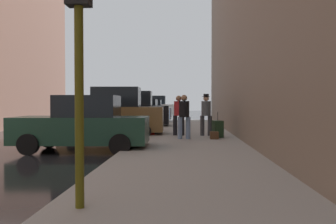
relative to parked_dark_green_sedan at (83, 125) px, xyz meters
The scene contains 14 objects.
sidewalk 3.71m from the parked_dark_green_sedan, 22.26° to the right, with size 4.00×40.00×0.15m, color gray.
parked_dark_green_sedan is the anchor object (origin of this frame).
parked_bronze_suv 5.01m from the parked_dark_green_sedan, 90.00° to the left, with size 4.67×2.20×2.25m.
parked_black_suv 10.90m from the parked_dark_green_sedan, 90.00° to the left, with size 4.65×2.16×2.25m.
parked_blue_sedan 16.06m from the parked_dark_green_sedan, 90.00° to the left, with size 4.26×2.18×1.79m.
parked_gray_coupe 21.07m from the parked_dark_green_sedan, 90.00° to the left, with size 4.22×2.10×1.79m.
parked_white_van 26.70m from the parked_dark_green_sedan, 90.00° to the left, with size 4.60×2.06×2.25m.
fire_hydrant 4.85m from the parked_dark_green_sedan, 68.09° to the left, with size 0.42×0.22×0.70m.
traffic_light 7.34m from the parked_dark_green_sedan, 74.85° to the right, with size 0.32×0.32×3.60m.
pedestrian_with_beanie 5.88m from the parked_dark_green_sedan, 45.09° to the left, with size 0.51×0.43×1.78m.
pedestrian_in_jeans 4.22m from the parked_dark_green_sedan, 40.19° to the left, with size 0.52×0.44×1.71m.
pedestrian_in_red_jacket 5.21m from the parked_dark_green_sedan, 55.13° to the left, with size 0.53×0.48×1.71m.
rolling_suitcase 5.73m from the parked_dark_green_sedan, 36.84° to the left, with size 0.45×0.61×1.04m.
duffel_bag 5.22m from the parked_dark_green_sedan, 32.37° to the left, with size 0.32×0.44×0.28m.
Camera 1 is at (5.92, -10.41, 1.57)m, focal length 40.00 mm.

